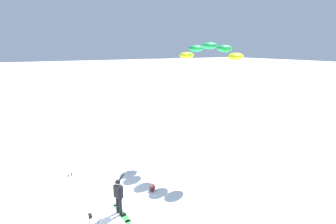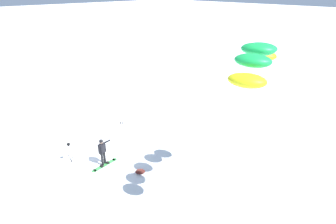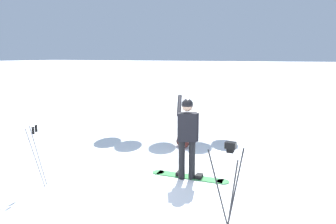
% 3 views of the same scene
% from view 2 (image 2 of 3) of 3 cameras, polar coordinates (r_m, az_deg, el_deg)
% --- Properties ---
extents(ground_plane, '(300.00, 300.00, 0.00)m').
position_cam_2_polar(ground_plane, '(16.83, -13.52, -9.70)').
color(ground_plane, white).
extents(snowboarder, '(0.64, 0.63, 1.79)m').
position_cam_2_polar(snowboarder, '(15.63, -14.44, -8.06)').
color(snowboarder, black).
rests_on(snowboarder, ground_plane).
extents(snowboard, '(0.36, 1.75, 0.10)m').
position_cam_2_polar(snowboard, '(16.16, -13.93, -11.34)').
color(snowboard, '#3F994C').
rests_on(snowboard, ground_plane).
extents(traction_kite, '(2.67, 4.54, 1.07)m').
position_cam_2_polar(traction_kite, '(10.13, 19.17, 11.32)').
color(traction_kite, yellow).
extents(gear_bag_large, '(0.58, 0.63, 0.28)m').
position_cam_2_polar(gear_bag_large, '(15.10, -6.24, -13.06)').
color(gear_bag_large, '#4C1E19').
rests_on(gear_bag_large, ground_plane).
extents(camera_tripod, '(0.65, 0.56, 1.37)m').
position_cam_2_polar(camera_tripod, '(16.45, -21.14, -7.69)').
color(camera_tripod, '#262628').
rests_on(camera_tripod, ground_plane).
extents(ski_poles, '(0.31, 0.37, 1.26)m').
position_cam_2_polar(ski_poles, '(18.11, -10.20, -3.43)').
color(ski_poles, gray).
rests_on(ski_poles, ground_plane).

